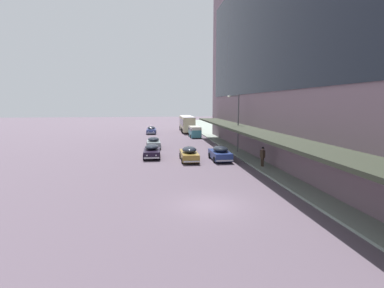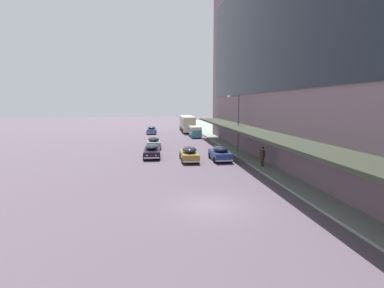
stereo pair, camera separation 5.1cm
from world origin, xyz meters
The scene contains 11 objects.
ground centered at (0.00, 0.00, 0.00)m, with size 240.00×240.00×0.00m, color #594B59.
sidewalk_kerb centered at (11.00, 0.00, 0.07)m, with size 10.00×180.00×0.15m, color gray.
transit_bus_kerbside_front centered at (3.73, 46.60, 1.91)m, with size 2.81×11.44×3.35m.
sedan_lead_near centered at (-3.57, 16.43, 0.74)m, with size 1.91×4.51×1.49m.
sedan_second_mid centered at (-3.80, 43.54, 0.74)m, with size 2.00×5.05×1.48m.
sedan_far_back centered at (-3.38, 23.82, 0.73)m, with size 1.97×4.39×1.47m.
sedan_second_near centered at (3.69, 13.83, 0.78)m, with size 1.96×4.42×1.59m.
sedan_lead_mid centered at (0.37, 13.97, 0.76)m, with size 1.89×4.81×1.56m.
vw_van centered at (3.99, 36.12, 1.10)m, with size 1.96×4.58×1.96m.
pedestrian_at_kerb centered at (6.82, 9.61, 1.18)m, with size 0.40×0.56×1.86m.
street_lamp centered at (6.72, 18.30, 4.17)m, with size 1.50×0.28×6.91m.
Camera 1 is at (-3.30, -17.07, 6.07)m, focal length 28.00 mm.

